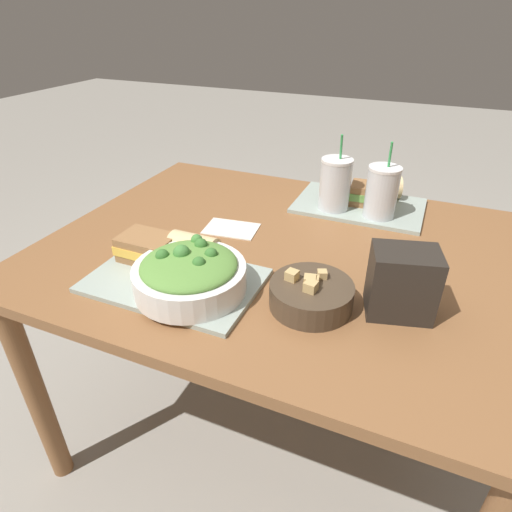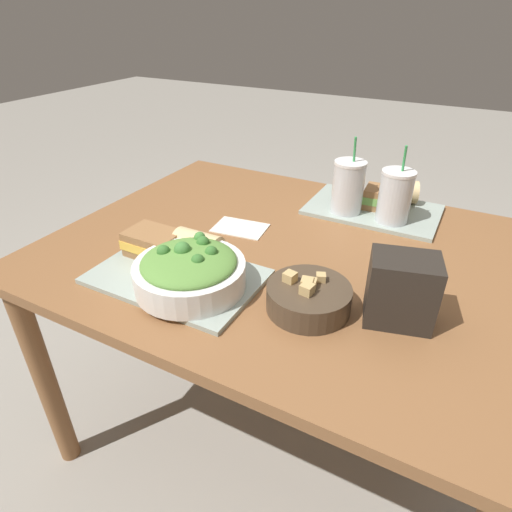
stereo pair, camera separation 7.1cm
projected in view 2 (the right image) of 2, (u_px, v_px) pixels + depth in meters
ground_plane at (278, 424)px, 1.54m from camera, size 12.00×12.00×0.00m
dining_table at (284, 276)px, 1.21m from camera, size 1.25×0.98×0.74m
tray_near at (177, 277)px, 1.02m from camera, size 0.40×0.26×0.01m
tray_far at (373, 210)px, 1.35m from camera, size 0.40×0.26×0.01m
salad_bowl at (190, 270)px, 0.96m from camera, size 0.25×0.25×0.11m
soup_bowl at (309, 297)px, 0.91m from camera, size 0.18×0.18×0.08m
sandwich_near at (154, 243)px, 1.09m from camera, size 0.14×0.10×0.06m
baguette_near at (199, 246)px, 1.07m from camera, size 0.12×0.07×0.07m
sandwich_far at (385, 199)px, 1.33m from camera, size 0.14×0.10×0.06m
baguette_far at (404, 192)px, 1.37m from camera, size 0.10×0.10×0.07m
drink_cup_dark at (348, 189)px, 1.29m from camera, size 0.10×0.10×0.23m
drink_cup_red at (395, 198)px, 1.23m from camera, size 0.10×0.10×0.23m
chip_bag at (401, 290)px, 0.86m from camera, size 0.15×0.13×0.15m
napkin_folded at (240, 228)px, 1.25m from camera, size 0.16×0.12×0.00m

